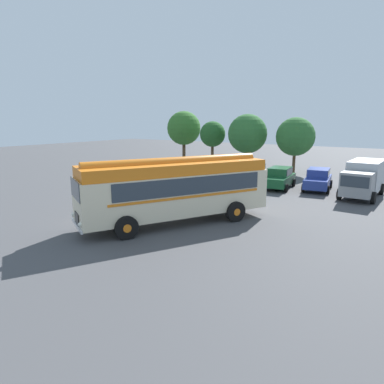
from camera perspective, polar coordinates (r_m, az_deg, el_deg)
The scene contains 11 objects.
ground_plane at distance 18.72m, azimuth -4.68°, elevation -4.71°, with size 120.00×120.00×0.00m, color #474749.
vintage_bus at distance 17.79m, azimuth -2.75°, elevation 0.73°, with size 6.91×10.05×3.49m.
car_near_left at distance 30.68m, azimuth 5.51°, elevation 3.43°, with size 2.06×4.25×1.66m.
car_mid_left at distance 29.79m, azimuth 9.81°, elevation 3.05°, with size 2.20×4.32×1.66m.
car_mid_right at distance 28.09m, azimuth 14.37°, elevation 2.33°, with size 2.29×4.36×1.66m.
car_far_right at distance 28.27m, azimuth 20.26°, elevation 2.02°, with size 2.42×4.40×1.66m.
box_van at distance 27.11m, azimuth 26.70°, elevation 2.20°, with size 2.47×5.83×2.50m.
tree_far_left at distance 43.03m, azimuth -1.45°, elevation 10.52°, with size 4.14×4.14×6.44m.
tree_left_of_centre at distance 39.38m, azimuth 3.46°, elevation 9.61°, with size 2.89×2.89×5.22m.
tree_centre at distance 37.53m, azimuth 9.15°, elevation 9.65°, with size 4.15×4.15×5.99m.
tree_right_of_centre at distance 36.06m, azimuth 16.68°, elevation 8.89°, with size 3.84×3.84×5.63m.
Camera 1 is at (11.31, -13.93, 5.34)m, focal length 32.00 mm.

